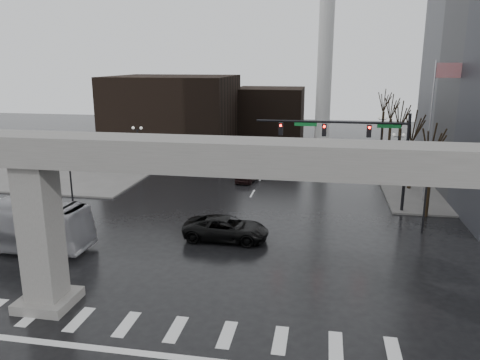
{
  "coord_description": "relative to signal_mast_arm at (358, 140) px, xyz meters",
  "views": [
    {
      "loc": [
        6.29,
        -19.24,
        11.95
      ],
      "look_at": [
        1.1,
        9.46,
        4.5
      ],
      "focal_mm": 35.0,
      "sensor_mm": 36.0,
      "label": 1
    }
  ],
  "objects": [
    {
      "name": "tree_right_2",
      "position": [
        5.54,
        15.22,
        -2.91
      ],
      "size": [
        1.1,
        1.63,
        7.85
      ],
      "color": "black",
      "rests_on": "ground"
    },
    {
      "name": "city_bus",
      "position": [
        -22.97,
        -12.47,
        -4.21
      ],
      "size": [
        11.66,
        2.88,
        3.24
      ],
      "primitive_type": "imported",
      "rotation": [
        0.0,
        0.0,
        1.56
      ],
      "color": "silver",
      "rests_on": "ground"
    },
    {
      "name": "pickup_truck",
      "position": [
        -9.02,
        -8.5,
        -5.02
      ],
      "size": [
        5.85,
        2.75,
        1.62
      ],
      "primitive_type": "imported",
      "rotation": [
        0.0,
        0.0,
        1.56
      ],
      "color": "black",
      "rests_on": "ground"
    },
    {
      "name": "lamp_right_2",
      "position": [
        4.51,
        23.2,
        -2.36
      ],
      "size": [
        1.22,
        0.32,
        5.11
      ],
      "color": "black",
      "rests_on": "ground"
    },
    {
      "name": "flagpole_assembly",
      "position": [
        6.3,
        3.2,
        1.7
      ],
      "size": [
        2.06,
        0.12,
        12.0
      ],
      "color": "silver",
      "rests_on": "ground"
    },
    {
      "name": "ground",
      "position": [
        -8.99,
        -18.8,
        -5.83
      ],
      "size": [
        160.0,
        160.0,
        0.0
      ],
      "primitive_type": "plane",
      "color": "black",
      "rests_on": "ground"
    },
    {
      "name": "smokestack",
      "position": [
        -2.99,
        27.2,
        7.52
      ],
      "size": [
        3.6,
        3.6,
        30.0
      ],
      "color": "white",
      "rests_on": "ground"
    },
    {
      "name": "tree_right_1",
      "position": [
        5.54,
        7.22,
        -2.98
      ],
      "size": [
        1.09,
        1.61,
        7.67
      ],
      "color": "black",
      "rests_on": "ground"
    },
    {
      "name": "lamp_left_2",
      "position": [
        -22.49,
        23.2,
        -2.36
      ],
      "size": [
        1.22,
        0.32,
        5.11
      ],
      "color": "black",
      "rests_on": "ground"
    },
    {
      "name": "tree_right_4",
      "position": [
        5.54,
        31.22,
        -2.79
      ],
      "size": [
        1.12,
        1.69,
        8.19
      ],
      "color": "black",
      "rests_on": "ground"
    },
    {
      "name": "tree_right_3",
      "position": [
        5.54,
        23.22,
        -2.85
      ],
      "size": [
        1.11,
        1.66,
        8.02
      ],
      "color": "black",
      "rests_on": "ground"
    },
    {
      "name": "lamp_left_1",
      "position": [
        -22.49,
        9.2,
        -2.36
      ],
      "size": [
        1.22,
        0.32,
        5.11
      ],
      "color": "black",
      "rests_on": "ground"
    },
    {
      "name": "building_far_left",
      "position": [
        -22.99,
        23.2,
        -0.83
      ],
      "size": [
        16.0,
        14.0,
        10.0
      ],
      "primitive_type": "cube",
      "color": "black",
      "rests_on": "ground"
    },
    {
      "name": "lamp_left_0",
      "position": [
        -22.49,
        -4.8,
        -2.36
      ],
      "size": [
        1.22,
        0.32,
        5.11
      ],
      "color": "black",
      "rests_on": "ground"
    },
    {
      "name": "lamp_right_0",
      "position": [
        4.51,
        -4.8,
        -2.36
      ],
      "size": [
        1.22,
        0.32,
        5.11
      ],
      "color": "black",
      "rests_on": "ground"
    },
    {
      "name": "signal_mast_arm",
      "position": [
        0.0,
        0.0,
        0.0
      ],
      "size": [
        12.12,
        0.43,
        8.0
      ],
      "color": "black",
      "rests_on": "ground"
    },
    {
      "name": "tree_right_0",
      "position": [
        5.54,
        -0.78,
        -3.04
      ],
      "size": [
        1.09,
        1.58,
        7.5
      ],
      "color": "black",
      "rests_on": "ground"
    },
    {
      "name": "far_car",
      "position": [
        -10.17,
        7.65,
        -5.13
      ],
      "size": [
        2.3,
        4.34,
        1.41
      ],
      "primitive_type": "imported",
      "rotation": [
        0.0,
        0.0,
        -0.16
      ],
      "color": "black",
      "rests_on": "ground"
    },
    {
      "name": "sidewalk_nw",
      "position": [
        -34.99,
        17.2,
        -5.75
      ],
      "size": [
        28.0,
        36.0,
        0.15
      ],
      "primitive_type": "cube",
      "color": "slate",
      "rests_on": "ground"
    },
    {
      "name": "lamp_right_1",
      "position": [
        4.51,
        9.2,
        -2.36
      ],
      "size": [
        1.22,
        0.32,
        5.11
      ],
      "color": "black",
      "rests_on": "ground"
    },
    {
      "name": "building_far_mid",
      "position": [
        -10.99,
        33.2,
        -1.83
      ],
      "size": [
        10.0,
        10.0,
        8.0
      ],
      "primitive_type": "cube",
      "color": "black",
      "rests_on": "ground"
    },
    {
      "name": "elevated_guideway",
      "position": [
        -7.73,
        -18.8,
        1.05
      ],
      "size": [
        48.0,
        2.6,
        8.7
      ],
      "color": "gray",
      "rests_on": "ground"
    }
  ]
}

